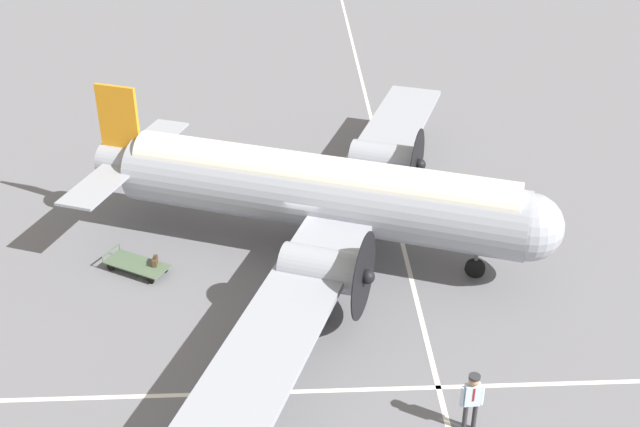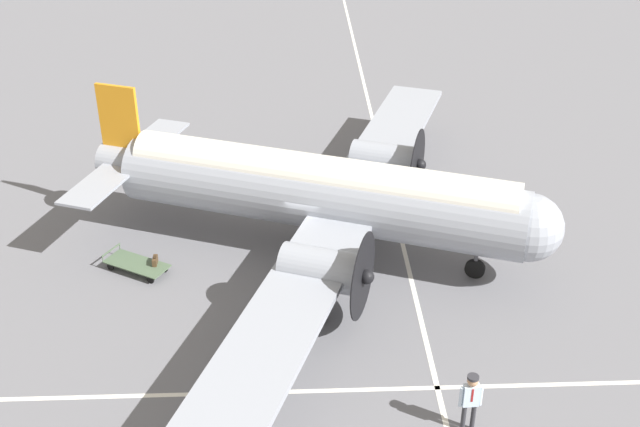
{
  "view_description": "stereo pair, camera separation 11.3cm",
  "coord_description": "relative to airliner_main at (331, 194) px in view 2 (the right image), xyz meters",
  "views": [
    {
      "loc": [
        24.57,
        -1.08,
        15.76
      ],
      "look_at": [
        0.0,
        0.0,
        1.55
      ],
      "focal_mm": 45.0,
      "sensor_mm": 36.0,
      "label": 1
    },
    {
      "loc": [
        24.58,
        -0.96,
        15.76
      ],
      "look_at": [
        0.0,
        0.0,
        1.55
      ],
      "focal_mm": 45.0,
      "sensor_mm": 36.0,
      "label": 2
    }
  ],
  "objects": [
    {
      "name": "ground_plane",
      "position": [
        -0.13,
        -0.37,
        -2.42
      ],
      "size": [
        300.0,
        300.0,
        0.0
      ],
      "primitive_type": "plane",
      "color": "slate"
    },
    {
      "name": "apron_line_eastwest",
      "position": [
        -0.13,
        2.7,
        -2.41
      ],
      "size": [
        120.0,
        0.16,
        0.01
      ],
      "color": "silver",
      "rests_on": "ground_plane"
    },
    {
      "name": "apron_line_northsouth",
      "position": [
        7.27,
        -0.37,
        -2.41
      ],
      "size": [
        0.16,
        120.0,
        0.01
      ],
      "color": "silver",
      "rests_on": "ground_plane"
    },
    {
      "name": "airliner_main",
      "position": [
        0.0,
        0.0,
        0.0
      ],
      "size": [
        22.72,
        16.87,
        5.46
      ],
      "rotation": [
        0.0,
        0.0,
        1.22
      ],
      "color": "#9399A3",
      "rests_on": "ground_plane"
    },
    {
      "name": "crew_foreground",
      "position": [
        8.91,
        3.22,
        -1.25
      ],
      "size": [
        0.33,
        0.63,
        1.86
      ],
      "rotation": [
        0.0,
        0.0,
        -1.51
      ],
      "color": "#2D2D33",
      "rests_on": "ground_plane"
    },
    {
      "name": "suitcase_near_door",
      "position": [
        1.0,
        -6.14,
        -2.13
      ],
      "size": [
        0.45,
        0.14,
        0.61
      ],
      "color": "#47331E",
      "rests_on": "ground_plane"
    },
    {
      "name": "baggage_cart",
      "position": [
        0.94,
        -6.81,
        -2.14
      ],
      "size": [
        1.97,
        2.47,
        0.56
      ],
      "rotation": [
        0.0,
        0.0,
        1.05
      ],
      "color": "#4C6047",
      "rests_on": "ground_plane"
    }
  ]
}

